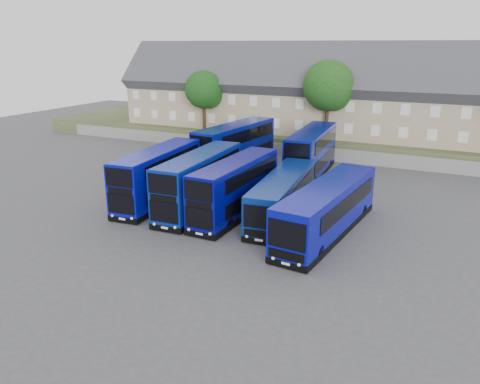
# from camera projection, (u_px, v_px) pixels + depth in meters

# --- Properties ---
(ground) EXTENTS (120.00, 120.00, 0.00)m
(ground) POSITION_uv_depth(u_px,v_px,m) (202.00, 227.00, 34.35)
(ground) COLOR #454549
(ground) RESTS_ON ground
(retaining_wall) EXTENTS (70.00, 0.40, 1.50)m
(retaining_wall) POSITION_uv_depth(u_px,v_px,m) (305.00, 152.00, 54.75)
(retaining_wall) COLOR slate
(retaining_wall) RESTS_ON ground
(earth_bank) EXTENTS (80.00, 20.00, 2.00)m
(earth_bank) POSITION_uv_depth(u_px,v_px,m) (328.00, 135.00, 63.26)
(earth_bank) COLOR #3C4828
(earth_bank) RESTS_ON ground
(terrace_row) EXTENTS (48.00, 10.40, 11.20)m
(terrace_row) POSITION_uv_depth(u_px,v_px,m) (299.00, 95.00, 59.36)
(terrace_row) COLOR tan
(terrace_row) RESTS_ON earth_bank
(dd_front_left) EXTENTS (3.55, 11.36, 4.44)m
(dd_front_left) POSITION_uv_depth(u_px,v_px,m) (158.00, 177.00, 39.23)
(dd_front_left) COLOR #080CA2
(dd_front_left) RESTS_ON ground
(dd_front_mid) EXTENTS (3.24, 11.40, 4.48)m
(dd_front_mid) POSITION_uv_depth(u_px,v_px,m) (200.00, 183.00, 37.53)
(dd_front_mid) COLOR navy
(dd_front_mid) RESTS_ON ground
(dd_front_right) EXTENTS (2.74, 10.91, 4.31)m
(dd_front_right) POSITION_uv_depth(u_px,v_px,m) (235.00, 189.00, 36.16)
(dd_front_right) COLOR #06077B
(dd_front_right) RESTS_ON ground
(dd_rear_left) EXTENTS (3.99, 12.37, 4.84)m
(dd_rear_left) POSITION_uv_depth(u_px,v_px,m) (235.00, 148.00, 49.00)
(dd_rear_left) COLOR navy
(dd_rear_left) RESTS_ON ground
(dd_rear_right) EXTENTS (3.50, 11.88, 4.66)m
(dd_rear_right) POSITION_uv_depth(u_px,v_px,m) (311.00, 154.00, 46.89)
(dd_rear_right) COLOR #07118A
(dd_rear_right) RESTS_ON ground
(coach_east_a) EXTENTS (3.68, 12.10, 3.26)m
(coach_east_a) POSITION_uv_depth(u_px,v_px,m) (282.00, 197.00, 36.02)
(coach_east_a) COLOR navy
(coach_east_a) RESTS_ON ground
(coach_east_b) EXTENTS (4.06, 13.31, 3.58)m
(coach_east_b) POSITION_uv_depth(u_px,v_px,m) (327.00, 210.00, 32.64)
(coach_east_b) COLOR #080C99
(coach_east_b) RESTS_ON ground
(tree_west) EXTENTS (4.80, 4.80, 7.65)m
(tree_west) POSITION_uv_depth(u_px,v_px,m) (205.00, 91.00, 59.46)
(tree_west) COLOR #382314
(tree_west) RESTS_ON earth_bank
(tree_mid) EXTENTS (5.76, 5.76, 9.18)m
(tree_mid) POSITION_uv_depth(u_px,v_px,m) (330.00, 88.00, 53.01)
(tree_mid) COLOR #382314
(tree_mid) RESTS_ON earth_bank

